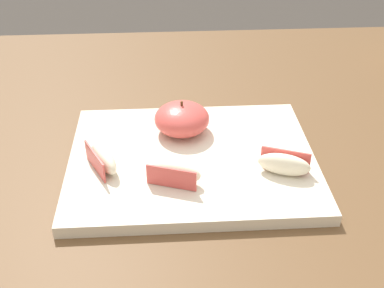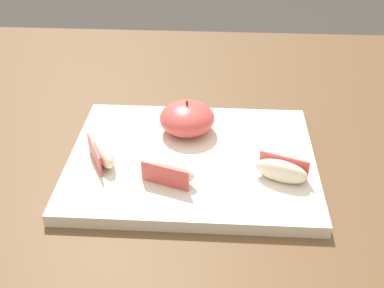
# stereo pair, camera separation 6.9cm
# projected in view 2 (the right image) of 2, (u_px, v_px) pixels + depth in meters

# --- Properties ---
(dining_table) EXTENTS (1.48, 0.96, 0.73)m
(dining_table) POSITION_uv_depth(u_px,v_px,m) (178.00, 189.00, 0.80)
(dining_table) COLOR brown
(dining_table) RESTS_ON ground_plane
(cutting_board) EXTENTS (0.35, 0.28, 0.02)m
(cutting_board) POSITION_uv_depth(u_px,v_px,m) (192.00, 160.00, 0.70)
(cutting_board) COLOR beige
(cutting_board) RESTS_ON dining_table
(apple_half_skin_up) EXTENTS (0.08, 0.08, 0.05)m
(apple_half_skin_up) POSITION_uv_depth(u_px,v_px,m) (187.00, 118.00, 0.74)
(apple_half_skin_up) COLOR #D14C47
(apple_half_skin_up) RESTS_ON cutting_board
(apple_wedge_middle) EXTENTS (0.07, 0.05, 0.03)m
(apple_wedge_middle) POSITION_uv_depth(u_px,v_px,m) (169.00, 171.00, 0.64)
(apple_wedge_middle) COLOR #F4EACC
(apple_wedge_middle) RESTS_ON cutting_board
(apple_wedge_near_knife) EXTENTS (0.05, 0.07, 0.03)m
(apple_wedge_near_knife) POSITION_uv_depth(u_px,v_px,m) (103.00, 152.00, 0.68)
(apple_wedge_near_knife) COLOR #F4EACC
(apple_wedge_near_knife) RESTS_ON cutting_board
(apple_wedge_left) EXTENTS (0.07, 0.05, 0.03)m
(apple_wedge_left) POSITION_uv_depth(u_px,v_px,m) (281.00, 171.00, 0.64)
(apple_wedge_left) COLOR #F4EACC
(apple_wedge_left) RESTS_ON cutting_board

